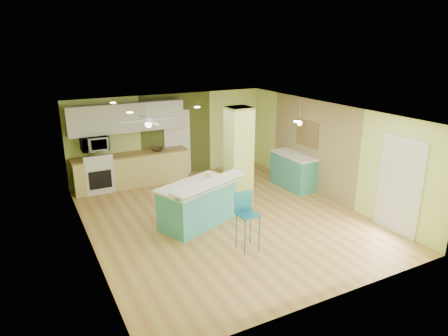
{
  "coord_description": "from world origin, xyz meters",
  "views": [
    {
      "loc": [
        -3.97,
        -7.58,
        3.99
      ],
      "look_at": [
        0.2,
        0.4,
        1.09
      ],
      "focal_mm": 32.0,
      "sensor_mm": 36.0,
      "label": 1
    }
  ],
  "objects_px": {
    "bar_stool": "(246,211)",
    "fruit_bowl": "(157,150)",
    "peninsula": "(198,203)",
    "side_counter": "(293,171)",
    "canister": "(207,176)"
  },
  "relations": [
    {
      "from": "bar_stool",
      "to": "fruit_bowl",
      "type": "xyz_separation_m",
      "value": [
        -0.27,
        4.57,
        0.19
      ]
    },
    {
      "from": "side_counter",
      "to": "fruit_bowl",
      "type": "distance_m",
      "value": 3.92
    },
    {
      "from": "fruit_bowl",
      "to": "bar_stool",
      "type": "bearing_deg",
      "value": -86.62
    },
    {
      "from": "peninsula",
      "to": "side_counter",
      "type": "xyz_separation_m",
      "value": [
        3.36,
        0.97,
        -0.03
      ]
    },
    {
      "from": "canister",
      "to": "peninsula",
      "type": "bearing_deg",
      "value": -147.23
    },
    {
      "from": "side_counter",
      "to": "peninsula",
      "type": "bearing_deg",
      "value": -163.89
    },
    {
      "from": "bar_stool",
      "to": "canister",
      "type": "xyz_separation_m",
      "value": [
        -0.05,
        1.66,
        0.24
      ]
    },
    {
      "from": "peninsula",
      "to": "bar_stool",
      "type": "distance_m",
      "value": 1.52
    },
    {
      "from": "side_counter",
      "to": "canister",
      "type": "relative_size",
      "value": 9.45
    },
    {
      "from": "peninsula",
      "to": "bar_stool",
      "type": "relative_size",
      "value": 1.86
    },
    {
      "from": "bar_stool",
      "to": "side_counter",
      "type": "distance_m",
      "value": 3.84
    },
    {
      "from": "side_counter",
      "to": "fruit_bowl",
      "type": "xyz_separation_m",
      "value": [
        -3.24,
        2.16,
        0.5
      ]
    },
    {
      "from": "peninsula",
      "to": "bar_stool",
      "type": "height_order",
      "value": "bar_stool"
    },
    {
      "from": "fruit_bowl",
      "to": "side_counter",
      "type": "bearing_deg",
      "value": -33.65
    },
    {
      "from": "fruit_bowl",
      "to": "canister",
      "type": "xyz_separation_m",
      "value": [
        0.22,
        -2.91,
        0.05
      ]
    }
  ]
}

